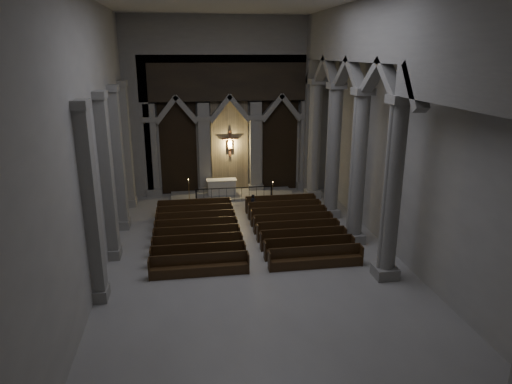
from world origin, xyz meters
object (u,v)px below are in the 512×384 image
Objects in this scene: altar_rail at (234,192)px; candle_stand_left at (189,195)px; worshipper at (253,203)px; pews at (247,232)px; candle_stand_right at (273,195)px; altar at (222,187)px.

candle_stand_left reaches higher than altar_rail.
altar_rail is 2.39m from worshipper.
altar_rail reaches higher than pews.
candle_stand_right is at bearing -5.25° from candle_stand_left.
worshipper is (-1.66, -2.23, 0.21)m from candle_stand_right.
altar reaches higher than pews.
worshipper is at bearing -64.41° from altar.
altar is 7.74m from pews.
worshipper is at bearing -65.91° from altar_rail.
worshipper is at bearing -34.65° from candle_stand_left.
candle_stand_left is 7.52m from pews.
altar_rail is at bearing -10.73° from candle_stand_left.
altar_rail is at bearing 90.00° from pews.
candle_stand_left is (-3.00, 0.57, -0.26)m from altar_rail.
candle_stand_left is at bearing 132.77° from worshipper.
candle_stand_left is at bearing -160.49° from altar.
candle_stand_left reaches higher than worshipper.
worshipper is at bearing -126.75° from candle_stand_right.
worshipper is (1.70, -3.55, -0.12)m from altar.
worshipper is (3.97, -2.75, 0.14)m from candle_stand_left.
candle_stand_left is 1.21× the size of candle_stand_right.
altar is 1.87× the size of worshipper.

